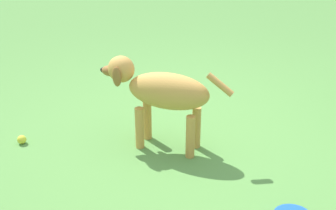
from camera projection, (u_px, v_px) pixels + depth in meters
The scene contains 4 objects.
ground at pixel (191, 138), 3.18m from camera, with size 14.00×14.00×0.00m, color #548C42.
dog at pixel (160, 91), 2.90m from camera, with size 0.83×0.58×0.65m.
tennis_ball_1 at pixel (160, 102), 3.71m from camera, with size 0.07×0.07×0.07m, color #C4D83C.
tennis_ball_3 at pixel (22, 140), 3.10m from camera, with size 0.07×0.07×0.07m, color #CED239.
Camera 1 is at (2.12, -1.81, 1.57)m, focal length 44.97 mm.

